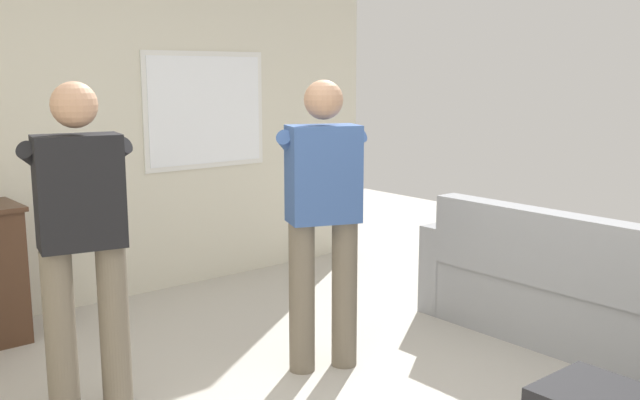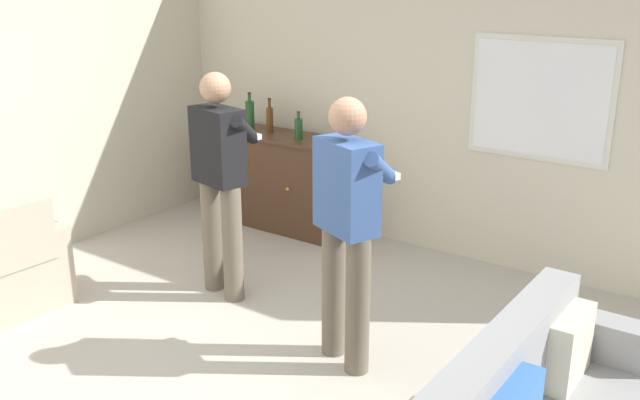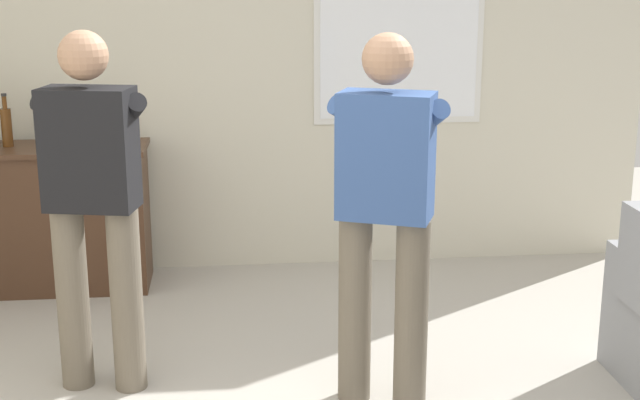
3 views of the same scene
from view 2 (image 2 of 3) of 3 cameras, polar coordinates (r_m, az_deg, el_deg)
ground at (r=4.50m, az=-7.95°, el=-13.85°), size 10.40×10.40×0.00m
wall_back_with_window at (r=6.08m, az=9.15°, el=8.78°), size 5.20×0.15×2.80m
sideboard_cabinet at (r=6.72m, az=-3.15°, el=1.55°), size 1.37×0.49×0.89m
bottle_wine_green at (r=6.68m, az=-4.04°, el=6.50°), size 0.06×0.06×0.32m
bottle_liquor_amber at (r=6.40m, az=-1.73°, el=5.76°), size 0.07×0.07×0.25m
bottle_spirits_clear at (r=6.76m, az=-5.62°, el=6.77°), size 0.08×0.08×0.36m
person_standing_left at (r=5.21m, az=-7.96°, el=2.01°), size 0.55×0.51×1.68m
person_standing_right at (r=4.23m, az=2.24°, el=-1.70°), size 0.52×0.52×1.68m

